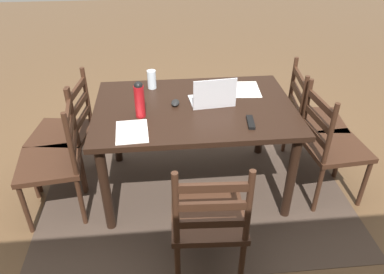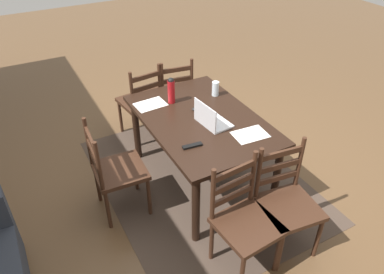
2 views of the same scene
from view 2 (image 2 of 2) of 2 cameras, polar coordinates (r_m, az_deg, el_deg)
The scene contains 15 objects.
ground_plane at distance 3.95m, azimuth 1.23°, elevation -6.43°, with size 14.00×14.00×0.00m, color brown.
area_rug at distance 3.94m, azimuth 1.23°, elevation -6.40°, with size 2.45×1.88×0.01m, color #47382D.
dining_table at distance 3.54m, azimuth 1.36°, elevation 1.67°, with size 1.49×1.00×0.76m.
chair_right_near at distance 4.51m, azimuth -3.03°, elevation 6.51°, with size 0.50×0.50×0.95m.
chair_far_head at distance 3.40m, azimuth -11.61°, elevation -5.07°, with size 0.46×0.46×0.95m.
chair_left_near at distance 3.13m, azimuth 14.17°, elevation -9.74°, with size 0.49×0.49×0.95m.
chair_right_far at distance 4.38m, azimuth -7.62°, elevation 5.31°, with size 0.49×0.49×0.95m.
chair_left_far at distance 2.93m, azimuth 7.98°, elevation -12.63°, with size 0.47×0.47×0.95m.
laptop at distance 3.36m, azimuth 2.79°, elevation 2.74°, with size 0.34×0.25×0.23m.
water_bottle at distance 3.68m, azimuth -3.19°, elevation 7.20°, with size 0.07×0.07×0.27m.
drinking_glass at distance 3.84m, azimuth 3.59°, elevation 7.37°, with size 0.07×0.07×0.15m, color silver.
computer_mouse at distance 3.60m, azimuth 0.76°, elevation 4.36°, with size 0.06×0.10×0.03m, color black.
tv_remote at distance 3.11m, azimuth 0.05°, elevation -1.34°, with size 0.04×0.17×0.02m, color black.
paper_stack_left at distance 3.29m, azimuth 8.86°, elevation 0.37°, with size 0.21×0.30×0.00m, color white.
paper_stack_right at distance 3.72m, azimuth -6.35°, elevation 4.95°, with size 0.21×0.30×0.00m, color white.
Camera 2 is at (-2.56, 1.48, 2.61)m, focal length 34.99 mm.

